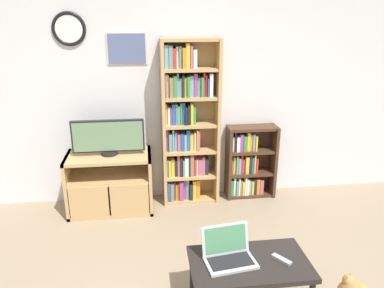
{
  "coord_description": "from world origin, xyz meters",
  "views": [
    {
      "loc": [
        -0.45,
        -1.92,
        2.18
      ],
      "look_at": [
        -0.04,
        1.31,
        1.04
      ],
      "focal_mm": 35.0,
      "sensor_mm": 36.0,
      "label": 1
    }
  ],
  "objects_px": {
    "bookshelf_tall": "(187,125)",
    "coffee_table": "(249,267)",
    "television": "(108,137)",
    "tv_stand": "(110,183)",
    "laptop": "(228,253)",
    "bookshelf_short": "(248,163)",
    "remote_near_laptop": "(282,259)"
  },
  "relations": [
    {
      "from": "television",
      "to": "remote_near_laptop",
      "type": "bearing_deg",
      "value": -51.49
    },
    {
      "from": "coffee_table",
      "to": "television",
      "type": "bearing_deg",
      "value": 123.62
    },
    {
      "from": "tv_stand",
      "to": "bookshelf_short",
      "type": "xyz_separation_m",
      "value": [
        1.67,
        0.17,
        0.08
      ]
    },
    {
      "from": "laptop",
      "to": "remote_near_laptop",
      "type": "bearing_deg",
      "value": -16.74
    },
    {
      "from": "bookshelf_short",
      "to": "remote_near_laptop",
      "type": "distance_m",
      "value": 1.93
    },
    {
      "from": "remote_near_laptop",
      "to": "bookshelf_short",
      "type": "bearing_deg",
      "value": -133.41
    },
    {
      "from": "laptop",
      "to": "remote_near_laptop",
      "type": "height_order",
      "value": "laptop"
    },
    {
      "from": "bookshelf_tall",
      "to": "remote_near_laptop",
      "type": "height_order",
      "value": "bookshelf_tall"
    },
    {
      "from": "television",
      "to": "laptop",
      "type": "height_order",
      "value": "television"
    },
    {
      "from": "bookshelf_tall",
      "to": "coffee_table",
      "type": "relative_size",
      "value": 2.16
    },
    {
      "from": "laptop",
      "to": "bookshelf_tall",
      "type": "bearing_deg",
      "value": 85.14
    },
    {
      "from": "tv_stand",
      "to": "laptop",
      "type": "height_order",
      "value": "tv_stand"
    },
    {
      "from": "tv_stand",
      "to": "television",
      "type": "bearing_deg",
      "value": 45.52
    },
    {
      "from": "tv_stand",
      "to": "bookshelf_short",
      "type": "height_order",
      "value": "bookshelf_short"
    },
    {
      "from": "television",
      "to": "tv_stand",
      "type": "bearing_deg",
      "value": -134.48
    },
    {
      "from": "bookshelf_short",
      "to": "coffee_table",
      "type": "relative_size",
      "value": 1.01
    },
    {
      "from": "television",
      "to": "laptop",
      "type": "bearing_deg",
      "value": -59.49
    },
    {
      "from": "television",
      "to": "laptop",
      "type": "relative_size",
      "value": 1.96
    },
    {
      "from": "bookshelf_short",
      "to": "laptop",
      "type": "relative_size",
      "value": 2.23
    },
    {
      "from": "coffee_table",
      "to": "laptop",
      "type": "bearing_deg",
      "value": 164.64
    },
    {
      "from": "television",
      "to": "bookshelf_tall",
      "type": "distance_m",
      "value": 0.91
    },
    {
      "from": "bookshelf_tall",
      "to": "remote_near_laptop",
      "type": "distance_m",
      "value": 2.03
    },
    {
      "from": "television",
      "to": "coffee_table",
      "type": "distance_m",
      "value": 2.15
    },
    {
      "from": "tv_stand",
      "to": "laptop",
      "type": "bearing_deg",
      "value": -58.88
    },
    {
      "from": "tv_stand",
      "to": "bookshelf_tall",
      "type": "relative_size",
      "value": 0.49
    },
    {
      "from": "television",
      "to": "bookshelf_short",
      "type": "bearing_deg",
      "value": 5.44
    },
    {
      "from": "laptop",
      "to": "remote_near_laptop",
      "type": "relative_size",
      "value": 2.61
    },
    {
      "from": "laptop",
      "to": "remote_near_laptop",
      "type": "xyz_separation_m",
      "value": [
        0.4,
        -0.06,
        -0.05
      ]
    },
    {
      "from": "bookshelf_tall",
      "to": "bookshelf_short",
      "type": "distance_m",
      "value": 0.93
    },
    {
      "from": "bookshelf_tall",
      "to": "coffee_table",
      "type": "height_order",
      "value": "bookshelf_tall"
    },
    {
      "from": "tv_stand",
      "to": "remote_near_laptop",
      "type": "bearing_deg",
      "value": -50.94
    },
    {
      "from": "bookshelf_tall",
      "to": "tv_stand",
      "type": "bearing_deg",
      "value": -170.59
    }
  ]
}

